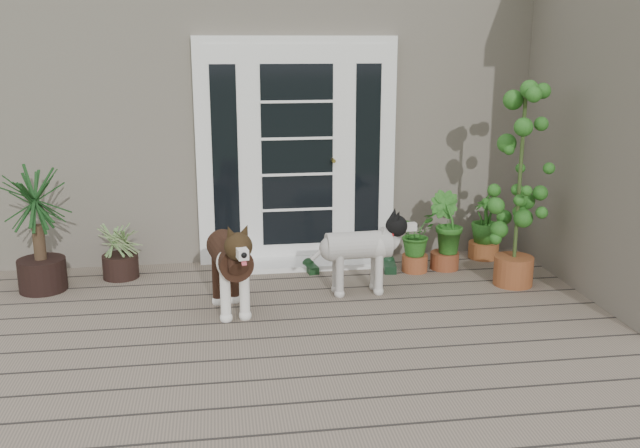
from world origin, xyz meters
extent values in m
cube|color=#6B5B4C|center=(0.00, 0.40, 0.06)|extent=(6.20, 4.60, 0.12)
cube|color=#665E54|center=(0.00, 4.65, 1.55)|extent=(7.40, 4.00, 3.10)
cube|color=white|center=(-0.20, 2.60, 1.19)|extent=(1.90, 0.14, 2.15)
cube|color=white|center=(-0.20, 2.40, 0.14)|extent=(1.60, 0.40, 0.05)
imported|color=#1B601E|center=(0.85, 2.08, 0.36)|extent=(0.53, 0.53, 0.48)
imported|color=#1F651C|center=(1.15, 2.12, 0.38)|extent=(0.50, 0.50, 0.53)
imported|color=#24611B|center=(1.65, 2.40, 0.37)|extent=(0.33, 0.33, 0.51)
camera|label=1|loc=(-0.95, -4.09, 2.24)|focal=39.93mm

